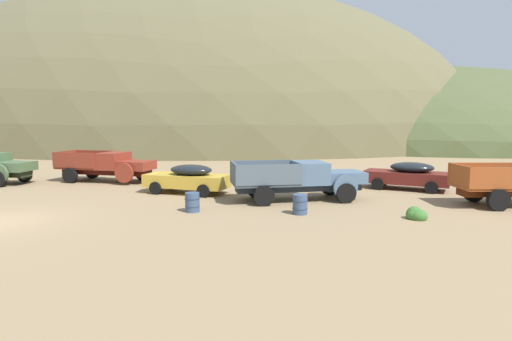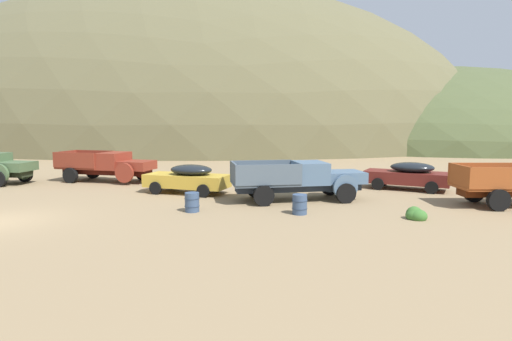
% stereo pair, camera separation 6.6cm
% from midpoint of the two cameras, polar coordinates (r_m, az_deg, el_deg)
% --- Properties ---
extents(hill_distant, '(101.52, 69.75, 51.95)m').
position_cam_midpoint_polar(hill_distant, '(77.24, -10.81, 3.81)').
color(hill_distant, brown).
rests_on(hill_distant, ground).
extents(hill_far_left, '(70.59, 74.73, 25.98)m').
position_cam_midpoint_polar(hill_far_left, '(85.27, 20.07, 3.80)').
color(hill_far_left, '#4C5633').
rests_on(hill_far_left, ground).
extents(truck_rust_red, '(6.38, 2.87, 1.91)m').
position_cam_midpoint_polar(truck_rust_red, '(28.49, -18.89, 0.60)').
color(truck_rust_red, '#42140D').
rests_on(truck_rust_red, ground).
extents(car_faded_yellow, '(4.96, 2.47, 1.57)m').
position_cam_midpoint_polar(car_faded_yellow, '(23.19, -9.66, -1.02)').
color(car_faded_yellow, gold).
rests_on(car_faded_yellow, ground).
extents(truck_chalk_blue, '(6.81, 4.14, 1.91)m').
position_cam_midpoint_polar(truck_chalk_blue, '(21.04, 6.76, -1.20)').
color(truck_chalk_blue, '#262D39').
rests_on(truck_chalk_blue, ground).
extents(car_oxblood, '(5.10, 3.13, 1.57)m').
position_cam_midpoint_polar(car_oxblood, '(25.55, 19.19, -0.58)').
color(car_oxblood, maroon).
rests_on(car_oxblood, ground).
extents(oil_drum_foreground, '(0.66, 0.66, 0.84)m').
position_cam_midpoint_polar(oil_drum_foreground, '(18.51, -8.65, -4.24)').
color(oil_drum_foreground, '#384C6B').
rests_on(oil_drum_foreground, ground).
extents(oil_drum_spare, '(0.66, 0.66, 0.84)m').
position_cam_midpoint_polar(oil_drum_spare, '(17.94, 5.83, -4.54)').
color(oil_drum_spare, '#384C6B').
rests_on(oil_drum_spare, ground).
extents(bush_front_right, '(1.10, 1.16, 0.90)m').
position_cam_midpoint_polar(bush_front_right, '(26.59, -8.86, -1.26)').
color(bush_front_right, '#5B8E42').
rests_on(bush_front_right, ground).
extents(bush_between_trucks, '(1.16, 1.25, 1.10)m').
position_cam_midpoint_polar(bush_between_trucks, '(24.18, 3.55, -1.94)').
color(bush_between_trucks, '#3D702D').
rests_on(bush_between_trucks, ground).
extents(bush_front_left, '(0.82, 0.76, 0.65)m').
position_cam_midpoint_polar(bush_front_left, '(18.18, 20.61, -5.64)').
color(bush_front_left, '#3D702D').
rests_on(bush_front_left, ground).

